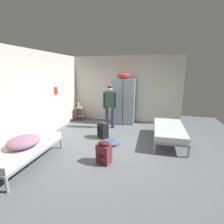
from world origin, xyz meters
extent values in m
plane|color=slate|center=(0.00, 0.00, 0.00)|extent=(8.12, 8.12, 0.00)
cube|color=beige|center=(0.00, 2.57, 1.38)|extent=(4.63, 0.06, 2.76)
cube|color=beige|center=(-2.29, 0.00, 1.38)|extent=(0.06, 5.08, 2.76)
cube|color=beige|center=(1.29, 2.53, 1.55)|extent=(0.55, 0.01, 0.40)
cube|color=red|center=(-2.25, 0.89, 1.45)|extent=(0.01, 0.20, 0.28)
cube|color=#8C99A3|center=(-0.23, 2.26, 0.93)|extent=(0.44, 0.52, 1.85)
cylinder|color=black|center=(-0.10, 1.98, 1.05)|extent=(0.02, 0.03, 0.02)
cube|color=#8C99A3|center=(0.23, 2.26, 0.93)|extent=(0.44, 0.52, 1.85)
cylinder|color=black|center=(0.36, 1.98, 1.05)|extent=(0.02, 0.03, 0.02)
ellipsoid|color=red|center=(0.00, 2.26, 1.96)|extent=(0.48, 0.36, 0.22)
cylinder|color=#99704C|center=(-2.13, 2.08, 0.28)|extent=(0.03, 0.03, 0.55)
cylinder|color=#99704C|center=(-1.78, 2.08, 0.28)|extent=(0.03, 0.03, 0.55)
cylinder|color=#99704C|center=(-2.13, 2.35, 0.28)|extent=(0.03, 0.03, 0.55)
cylinder|color=#99704C|center=(-1.78, 2.35, 0.28)|extent=(0.03, 0.03, 0.55)
cube|color=#99704C|center=(-1.96, 2.22, 0.19)|extent=(0.38, 0.30, 0.02)
cube|color=#99704C|center=(-1.96, 2.22, 0.56)|extent=(0.38, 0.30, 0.02)
cylinder|color=gray|center=(-1.29, -2.39, 0.14)|extent=(0.06, 0.06, 0.28)
cylinder|color=gray|center=(-2.13, -0.55, 0.14)|extent=(0.06, 0.06, 0.28)
cylinder|color=gray|center=(-1.29, -0.55, 0.14)|extent=(0.06, 0.06, 0.28)
cube|color=gray|center=(-1.71, -1.47, 0.31)|extent=(0.90, 1.90, 0.06)
cube|color=silver|center=(-1.71, -1.47, 0.41)|extent=(0.87, 1.84, 0.14)
cube|color=silver|center=(-1.71, -1.47, 0.49)|extent=(0.86, 1.82, 0.01)
cylinder|color=gray|center=(2.13, 1.60, 0.14)|extent=(0.06, 0.06, 0.28)
cylinder|color=gray|center=(1.29, 1.60, 0.14)|extent=(0.06, 0.06, 0.28)
cylinder|color=gray|center=(2.13, -0.24, 0.14)|extent=(0.06, 0.06, 0.28)
cylinder|color=gray|center=(1.29, -0.24, 0.14)|extent=(0.06, 0.06, 0.28)
cube|color=gray|center=(1.71, 0.68, 0.31)|extent=(0.90, 1.90, 0.06)
cube|color=silver|center=(1.71, 0.68, 0.41)|extent=(0.87, 1.84, 0.14)
cube|color=silver|center=(1.71, 0.68, 0.49)|extent=(0.86, 1.82, 0.01)
ellipsoid|color=gray|center=(-1.60, -1.55, 0.60)|extent=(0.67, 0.75, 0.23)
cylinder|color=#2D334C|center=(-0.28, 1.50, 0.42)|extent=(0.12, 0.12, 0.84)
cylinder|color=#2D334C|center=(-0.50, 1.45, 0.42)|extent=(0.12, 0.12, 0.84)
cube|color=#284233|center=(-0.39, 1.48, 1.12)|extent=(0.39, 0.28, 0.57)
cylinder|color=#284233|center=(-0.18, 1.53, 1.08)|extent=(0.08, 0.08, 0.59)
cylinder|color=#284233|center=(-0.60, 1.42, 1.08)|extent=(0.08, 0.08, 0.59)
sphere|color=#DBAD89|center=(-0.39, 1.48, 1.51)|extent=(0.20, 0.20, 0.20)
ellipsoid|color=black|center=(-0.39, 1.48, 1.56)|extent=(0.19, 0.19, 0.11)
cylinder|color=silver|center=(-2.04, 2.24, 0.68)|extent=(0.06, 0.06, 0.21)
cylinder|color=#2666B2|center=(-2.04, 2.24, 0.80)|extent=(0.03, 0.03, 0.03)
cylinder|color=beige|center=(-1.89, 2.18, 0.63)|extent=(0.05, 0.05, 0.11)
cylinder|color=black|center=(-1.89, 2.18, 0.70)|extent=(0.03, 0.03, 0.03)
cube|color=black|center=(-0.36, 0.48, 0.23)|extent=(0.40, 0.39, 0.46)
ellipsoid|color=#2D2D33|center=(-0.27, 0.60, 0.15)|extent=(0.24, 0.21, 0.20)
ellipsoid|color=#2D2D33|center=(-0.36, 0.48, 0.50)|extent=(0.36, 0.35, 0.10)
cube|color=black|center=(-0.38, 0.32, 0.25)|extent=(0.05, 0.05, 0.32)
cube|color=black|center=(-0.52, 0.43, 0.25)|extent=(0.05, 0.05, 0.32)
cube|color=maroon|center=(0.12, -1.00, 0.23)|extent=(0.38, 0.32, 0.46)
ellipsoid|color=#42191E|center=(0.07, -1.14, 0.15)|extent=(0.25, 0.15, 0.20)
ellipsoid|color=#42191E|center=(0.12, -1.00, 0.50)|extent=(0.34, 0.29, 0.10)
cube|color=black|center=(0.07, -0.84, 0.25)|extent=(0.05, 0.04, 0.32)
cube|color=black|center=(0.24, -0.90, 0.25)|extent=(0.05, 0.04, 0.32)
ellipsoid|color=#42567A|center=(0.08, 0.08, 0.06)|extent=(0.41, 0.50, 0.13)
camera|label=1|loc=(1.17, -4.43, 2.14)|focal=26.60mm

